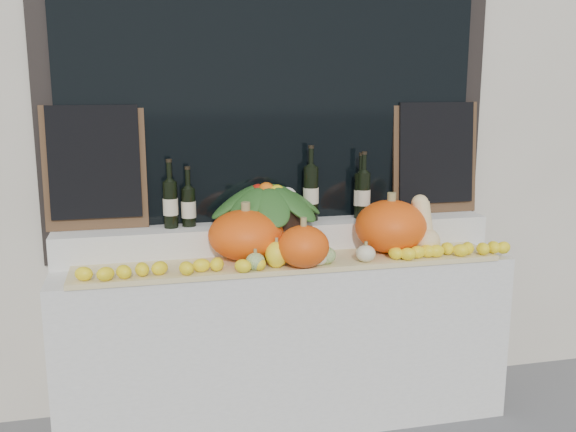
{
  "coord_description": "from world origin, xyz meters",
  "views": [
    {
      "loc": [
        -0.71,
        -1.57,
        1.77
      ],
      "look_at": [
        0.0,
        1.45,
        1.12
      ],
      "focal_mm": 40.0,
      "sensor_mm": 36.0,
      "label": 1
    }
  ],
  "objects_px": {
    "pumpkin_right": "(391,226)",
    "butternut_squash": "(424,229)",
    "wine_bottle_tall": "(311,193)",
    "pumpkin_left": "(246,235)",
    "produce_bowl": "(266,204)"
  },
  "relations": [
    {
      "from": "butternut_squash",
      "to": "produce_bowl",
      "type": "bearing_deg",
      "value": 161.84
    },
    {
      "from": "pumpkin_left",
      "to": "butternut_squash",
      "type": "height_order",
      "value": "butternut_squash"
    },
    {
      "from": "pumpkin_right",
      "to": "produce_bowl",
      "type": "height_order",
      "value": "produce_bowl"
    },
    {
      "from": "wine_bottle_tall",
      "to": "pumpkin_right",
      "type": "bearing_deg",
      "value": -34.35
    },
    {
      "from": "pumpkin_left",
      "to": "pumpkin_right",
      "type": "distance_m",
      "value": 0.75
    },
    {
      "from": "pumpkin_left",
      "to": "butternut_squash",
      "type": "xyz_separation_m",
      "value": [
        0.92,
        -0.07,
        -0.0
      ]
    },
    {
      "from": "pumpkin_right",
      "to": "wine_bottle_tall",
      "type": "xyz_separation_m",
      "value": [
        -0.36,
        0.25,
        0.15
      ]
    },
    {
      "from": "pumpkin_right",
      "to": "produce_bowl",
      "type": "distance_m",
      "value": 0.65
    },
    {
      "from": "pumpkin_right",
      "to": "butternut_squash",
      "type": "xyz_separation_m",
      "value": [
        0.17,
        -0.04,
        -0.01
      ]
    },
    {
      "from": "butternut_squash",
      "to": "wine_bottle_tall",
      "type": "relative_size",
      "value": 0.72
    },
    {
      "from": "produce_bowl",
      "to": "butternut_squash",
      "type": "bearing_deg",
      "value": -18.16
    },
    {
      "from": "pumpkin_right",
      "to": "butternut_squash",
      "type": "bearing_deg",
      "value": -13.77
    },
    {
      "from": "pumpkin_right",
      "to": "butternut_squash",
      "type": "relative_size",
      "value": 1.27
    },
    {
      "from": "wine_bottle_tall",
      "to": "pumpkin_left",
      "type": "bearing_deg",
      "value": -151.16
    },
    {
      "from": "pumpkin_left",
      "to": "produce_bowl",
      "type": "height_order",
      "value": "produce_bowl"
    }
  ]
}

